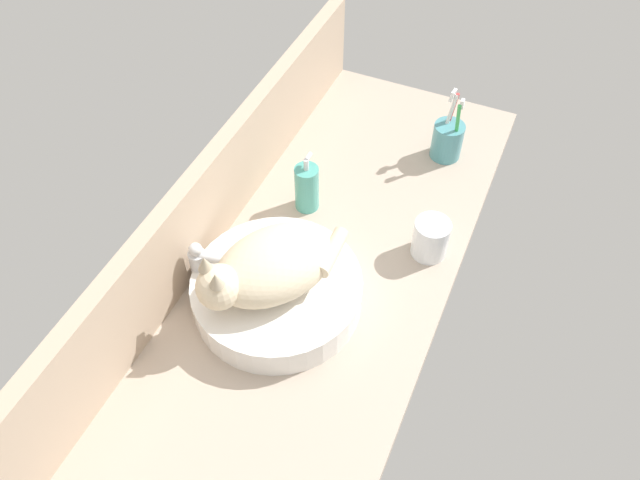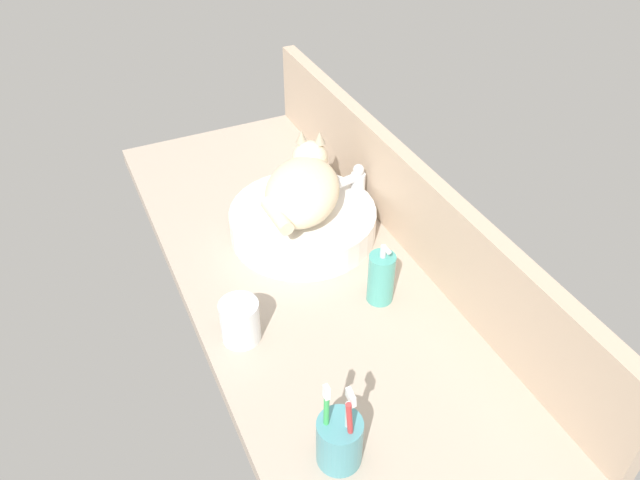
# 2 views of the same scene
# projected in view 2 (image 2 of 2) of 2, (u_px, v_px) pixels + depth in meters

# --- Properties ---
(ground_plane) EXTENTS (1.39, 0.55, 0.04)m
(ground_plane) POSITION_uv_depth(u_px,v_px,m) (305.00, 275.00, 1.42)
(ground_plane) COLOR #B2A08E
(backsplash_panel) EXTENTS (1.39, 0.04, 0.22)m
(backsplash_panel) POSITION_uv_depth(u_px,v_px,m) (407.00, 201.00, 1.42)
(backsplash_panel) COLOR tan
(backsplash_panel) RESTS_ON ground_plane
(sink_basin) EXTENTS (0.35, 0.35, 0.07)m
(sink_basin) POSITION_uv_depth(u_px,v_px,m) (303.00, 222.00, 1.49)
(sink_basin) COLOR white
(sink_basin) RESTS_ON ground_plane
(cat) EXTENTS (0.30, 0.28, 0.14)m
(cat) POSITION_uv_depth(u_px,v_px,m) (303.00, 187.00, 1.44)
(cat) COLOR beige
(cat) RESTS_ON sink_basin
(faucet) EXTENTS (0.05, 0.12, 0.14)m
(faucet) POSITION_uv_depth(u_px,v_px,m) (354.00, 188.00, 1.53)
(faucet) COLOR silver
(faucet) RESTS_ON ground_plane
(soap_dispenser) EXTENTS (0.06, 0.06, 0.15)m
(soap_dispenser) POSITION_uv_depth(u_px,v_px,m) (381.00, 278.00, 1.30)
(soap_dispenser) COLOR teal
(soap_dispenser) RESTS_ON ground_plane
(toothbrush_cup) EXTENTS (0.08, 0.08, 0.19)m
(toothbrush_cup) POSITION_uv_depth(u_px,v_px,m) (340.00, 440.00, 1.01)
(toothbrush_cup) COLOR teal
(toothbrush_cup) RESTS_ON ground_plane
(water_glass) EXTENTS (0.08, 0.08, 0.09)m
(water_glass) POSITION_uv_depth(u_px,v_px,m) (240.00, 323.00, 1.23)
(water_glass) COLOR white
(water_glass) RESTS_ON ground_plane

